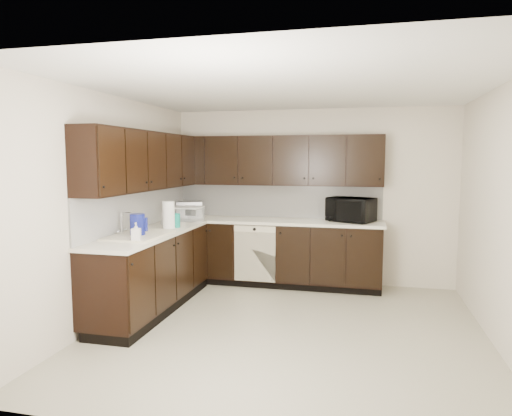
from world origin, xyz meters
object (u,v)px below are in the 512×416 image
Objects in this scene: microwave at (351,210)px; toaster_oven at (190,209)px; sink at (139,241)px; blue_pitcher at (138,225)px; storage_bin at (184,214)px.

toaster_oven is at bearing -154.34° from microwave.
sink is 3.25× the size of blue_pitcher.
microwave is 2.31m from storage_bin.
microwave is at bearing -17.92° from toaster_oven.
storage_bin is at bearing -146.48° from microwave.
toaster_oven is (-0.07, 1.68, 0.18)m from sink.
sink is at bearing -118.31° from microwave.
microwave is at bearing 9.79° from storage_bin.
toaster_oven is 1.47× the size of blue_pitcher.
storage_bin is at bearing 91.16° from sink.
toaster_oven is 0.80× the size of storage_bin.
toaster_oven is at bearing 114.86° from blue_pitcher.
blue_pitcher is (-0.00, -0.03, 0.19)m from sink.
microwave is 2.32m from toaster_oven.
toaster_oven reaches higher than storage_bin.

